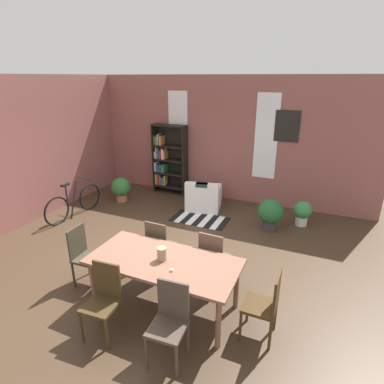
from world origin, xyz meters
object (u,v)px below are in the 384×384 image
(dining_chair_far_left, at_px, (160,245))
(dining_chair_head_right, at_px, (266,303))
(dining_table, at_px, (164,265))
(dining_chair_head_left, at_px, (84,254))
(potted_plant_window, at_px, (302,212))
(potted_plant_by_shelf, at_px, (121,188))
(dining_chair_near_right, at_px, (170,320))
(armchair_white, at_px, (204,198))
(bicycle_second, at_px, (74,203))
(dining_chair_near_left, at_px, (104,298))
(vase_on_table, at_px, (162,254))
(potted_plant_corner, at_px, (270,213))
(bookshelf_tall, at_px, (167,160))
(dining_chair_far_right, at_px, (213,257))

(dining_chair_far_left, distance_m, dining_chair_head_right, 2.00)
(dining_table, relative_size, dining_chair_head_left, 2.17)
(dining_table, xyz_separation_m, potted_plant_window, (1.52, 3.51, -0.37))
(dining_chair_head_left, distance_m, potted_plant_by_shelf, 3.47)
(dining_chair_near_right, height_order, dining_chair_head_right, same)
(dining_table, distance_m, dining_chair_far_left, 0.87)
(dining_chair_head_left, distance_m, armchair_white, 3.56)
(dining_table, distance_m, bicycle_second, 3.89)
(dining_chair_near_left, bearing_deg, dining_table, 56.52)
(vase_on_table, distance_m, bicycle_second, 3.89)
(armchair_white, height_order, bicycle_second, bicycle_second)
(dining_chair_head_left, relative_size, armchair_white, 1.00)
(dining_chair_head_left, bearing_deg, dining_chair_near_right, -20.75)
(dining_chair_near_left, height_order, potted_plant_corner, dining_chair_near_left)
(dining_chair_far_left, distance_m, bicycle_second, 3.16)
(dining_chair_far_left, bearing_deg, potted_plant_window, 54.65)
(dining_chair_head_left, bearing_deg, potted_plant_by_shelf, 116.83)
(dining_table, xyz_separation_m, potted_plant_corner, (0.91, 3.02, -0.30))
(dining_chair_near_right, xyz_separation_m, armchair_white, (-1.26, 4.21, -0.23))
(bookshelf_tall, bearing_deg, dining_chair_far_left, -64.04)
(dining_table, distance_m, dining_chair_far_right, 0.86)
(dining_chair_far_right, relative_size, potted_plant_by_shelf, 1.48)
(dining_chair_far_left, distance_m, armchair_white, 2.82)
(bookshelf_tall, xyz_separation_m, potted_plant_window, (3.68, -0.69, -0.63))
(vase_on_table, height_order, bookshelf_tall, bookshelf_tall)
(vase_on_table, height_order, dining_chair_near_left, dining_chair_near_left)
(potted_plant_window, bearing_deg, armchair_white, -179.73)
(dining_chair_near_right, relative_size, dining_chair_head_right, 1.00)
(dining_chair_far_left, height_order, armchair_white, dining_chair_far_left)
(armchair_white, bearing_deg, potted_plant_corner, -15.70)
(bookshelf_tall, distance_m, armchair_white, 1.67)
(bookshelf_tall, height_order, armchair_white, bookshelf_tall)
(armchair_white, bearing_deg, bookshelf_tall, 152.72)
(vase_on_table, bearing_deg, bicycle_second, 151.20)
(dining_chair_head_left, height_order, bookshelf_tall, bookshelf_tall)
(bookshelf_tall, xyz_separation_m, potted_plant_corner, (3.08, -1.18, -0.56))
(bookshelf_tall, bearing_deg, dining_chair_head_right, -49.63)
(dining_chair_near_left, bearing_deg, potted_plant_window, 64.76)
(armchair_white, relative_size, potted_plant_window, 1.71)
(armchair_white, bearing_deg, potted_plant_window, 0.27)
(dining_chair_far_left, distance_m, dining_chair_head_left, 1.18)
(dining_chair_head_right, bearing_deg, potted_plant_window, 88.12)
(dining_chair_near_left, xyz_separation_m, dining_chair_far_left, (0.00, 1.42, 0.00))
(dining_chair_far_left, bearing_deg, dining_chair_near_right, -56.91)
(dining_chair_far_right, bearing_deg, bookshelf_tall, 126.96)
(dining_chair_far_right, bearing_deg, vase_on_table, -124.26)
(dining_chair_near_left, distance_m, dining_chair_head_left, 1.17)
(potted_plant_corner, bearing_deg, vase_on_table, -107.20)
(vase_on_table, bearing_deg, armchair_white, 102.60)
(dining_chair_near_left, distance_m, dining_chair_far_left, 1.42)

